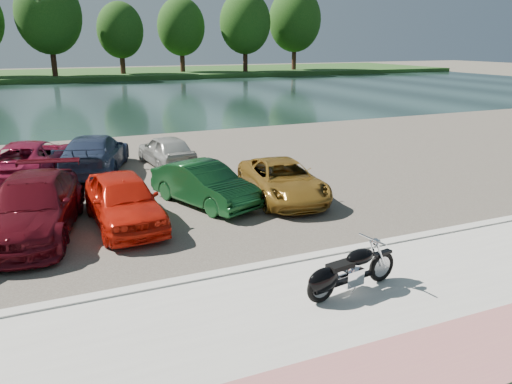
% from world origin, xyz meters
% --- Properties ---
extents(ground, '(200.00, 200.00, 0.00)m').
position_xyz_m(ground, '(0.00, 0.00, 0.00)').
color(ground, '#595447').
rests_on(ground, ground).
extents(promenade, '(60.00, 6.00, 0.10)m').
position_xyz_m(promenade, '(0.00, -1.00, 0.05)').
color(promenade, '#B9B6AE').
rests_on(promenade, ground).
extents(pink_path, '(60.00, 2.00, 0.01)m').
position_xyz_m(pink_path, '(0.00, -2.50, 0.10)').
color(pink_path, '#AB6067').
rests_on(pink_path, promenade).
extents(kerb, '(60.00, 0.30, 0.14)m').
position_xyz_m(kerb, '(0.00, 2.00, 0.07)').
color(kerb, '#B9B6AE').
rests_on(kerb, ground).
extents(parking_lot, '(60.00, 18.00, 0.04)m').
position_xyz_m(parking_lot, '(0.00, 11.00, 0.02)').
color(parking_lot, '#453F38').
rests_on(parking_lot, ground).
extents(river, '(120.00, 40.00, 0.00)m').
position_xyz_m(river, '(0.00, 40.00, 0.00)').
color(river, black).
rests_on(river, ground).
extents(far_bank, '(120.00, 24.00, 0.60)m').
position_xyz_m(far_bank, '(0.00, 72.00, 0.30)').
color(far_bank, '#1F4017').
rests_on(far_bank, ground).
extents(far_trees, '(70.25, 10.68, 12.52)m').
position_xyz_m(far_trees, '(4.36, 65.79, 7.49)').
color(far_trees, '#341C13').
rests_on(far_trees, far_bank).
extents(motorcycle, '(2.32, 0.81, 1.05)m').
position_xyz_m(motorcycle, '(-0.23, 0.15, 0.56)').
color(motorcycle, black).
rests_on(motorcycle, promenade).
extents(car_3, '(3.23, 5.63, 1.54)m').
position_xyz_m(car_3, '(-5.92, 6.36, 0.81)').
color(car_3, '#530B14').
rests_on(car_3, parking_lot).
extents(car_4, '(1.95, 4.38, 1.46)m').
position_xyz_m(car_4, '(-3.60, 6.11, 0.77)').
color(car_4, red).
rests_on(car_4, parking_lot).
extents(car_5, '(2.73, 4.23, 1.32)m').
position_xyz_m(car_5, '(-0.97, 6.99, 0.70)').
color(car_5, '#113F1B').
rests_on(car_5, parking_lot).
extents(car_6, '(2.61, 4.71, 1.25)m').
position_xyz_m(car_6, '(1.56, 6.57, 0.66)').
color(car_6, olive).
rests_on(car_6, parking_lot).
extents(car_10, '(3.78, 5.65, 1.44)m').
position_xyz_m(car_10, '(-5.96, 12.67, 0.76)').
color(car_10, maroon).
rests_on(car_10, parking_lot).
extents(car_11, '(3.53, 5.55, 1.50)m').
position_xyz_m(car_11, '(-3.68, 12.55, 0.79)').
color(car_11, navy).
rests_on(car_11, parking_lot).
extents(car_12, '(1.94, 3.93, 1.29)m').
position_xyz_m(car_12, '(-0.84, 12.56, 0.68)').
color(car_12, '#B0B1AC').
rests_on(car_12, parking_lot).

